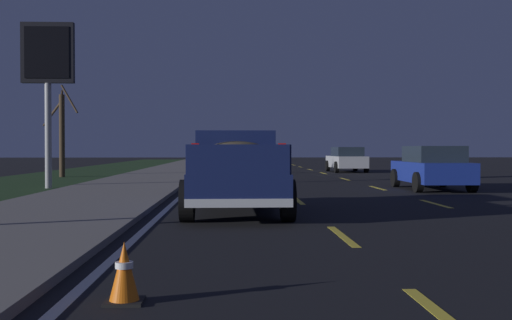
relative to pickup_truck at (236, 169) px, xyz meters
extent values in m
plane|color=black|center=(13.71, -3.50, -0.98)|extent=(144.00, 144.00, 0.00)
cube|color=slate|center=(13.71, 3.95, -0.92)|extent=(108.00, 4.00, 0.12)
cube|color=#1E3819|center=(13.71, 8.95, -0.98)|extent=(108.00, 6.00, 0.01)
cube|color=yellow|center=(1.90, -5.25, -0.98)|extent=(2.40, 0.14, 0.01)
cube|color=yellow|center=(8.34, -5.25, -0.98)|extent=(2.40, 0.14, 0.01)
cube|color=yellow|center=(14.99, -5.25, -0.98)|extent=(2.40, 0.14, 0.01)
cube|color=yellow|center=(21.92, -5.25, -0.98)|extent=(2.40, 0.14, 0.01)
cube|color=yellow|center=(28.07, -5.25, -0.98)|extent=(2.40, 0.14, 0.01)
cube|color=yellow|center=(34.35, -5.25, -0.98)|extent=(2.40, 0.14, 0.01)
cube|color=yellow|center=(39.71, -5.25, -0.98)|extent=(2.40, 0.14, 0.01)
cube|color=yellow|center=(45.45, -5.25, -0.98)|extent=(2.40, 0.14, 0.01)
cube|color=yellow|center=(50.52, -5.25, -0.98)|extent=(2.40, 0.14, 0.01)
cube|color=yellow|center=(56.20, -5.25, -0.98)|extent=(2.40, 0.14, 0.01)
cube|color=yellow|center=(61.49, -5.25, -0.98)|extent=(2.40, 0.14, 0.01)
cube|color=yellow|center=(-3.91, -1.75, -0.98)|extent=(2.40, 0.14, 0.01)
cube|color=yellow|center=(2.98, -1.75, -0.98)|extent=(2.40, 0.14, 0.01)
cube|color=yellow|center=(9.06, -1.75, -0.98)|extent=(2.40, 0.14, 0.01)
cube|color=yellow|center=(15.74, -1.75, -0.98)|extent=(2.40, 0.14, 0.01)
cube|color=yellow|center=(21.47, -1.75, -0.98)|extent=(2.40, 0.14, 0.01)
cube|color=yellow|center=(26.89, -1.75, -0.98)|extent=(2.40, 0.14, 0.01)
cube|color=yellow|center=(33.76, -1.75, -0.98)|extent=(2.40, 0.14, 0.01)
cube|color=yellow|center=(39.45, -1.75, -0.98)|extent=(2.40, 0.14, 0.01)
cube|color=yellow|center=(45.54, -1.75, -0.98)|extent=(2.40, 0.14, 0.01)
cube|color=yellow|center=(51.36, -1.75, -0.98)|extent=(2.40, 0.14, 0.01)
cube|color=yellow|center=(57.22, -1.75, -0.98)|extent=(2.40, 0.14, 0.01)
cube|color=yellow|center=(62.76, -1.75, -0.98)|extent=(2.40, 0.14, 0.01)
cube|color=silver|center=(13.71, 1.65, -0.98)|extent=(108.00, 0.14, 0.01)
cube|color=#141E4C|center=(-0.06, 0.00, -0.31)|extent=(5.43, 2.09, 0.60)
cube|color=#141E4C|center=(1.13, 0.02, 0.44)|extent=(2.19, 1.87, 0.90)
cube|color=#1E2833|center=(0.08, 0.00, 0.49)|extent=(0.06, 1.44, 0.50)
cube|color=#141E4C|center=(-1.15, 0.92, 0.27)|extent=(3.02, 0.13, 0.56)
cube|color=#141E4C|center=(-1.12, -0.96, 0.27)|extent=(3.02, 0.13, 0.56)
cube|color=#141E4C|center=(-2.72, -0.04, 0.27)|extent=(0.11, 1.88, 0.56)
cube|color=silver|center=(-2.72, -0.04, -0.53)|extent=(0.15, 2.00, 0.16)
cube|color=red|center=(-2.72, 0.76, 0.47)|extent=(0.06, 0.14, 0.20)
cube|color=red|center=(-2.69, -0.84, 0.47)|extent=(0.06, 0.14, 0.20)
ellipsoid|color=#4C422D|center=(-1.14, -0.02, 0.31)|extent=(2.62, 1.56, 0.64)
sphere|color=silver|center=(-0.64, 0.35, 0.17)|extent=(0.40, 0.40, 0.40)
sphere|color=beige|center=(-1.73, -0.33, 0.15)|extent=(0.34, 0.34, 0.34)
cylinder|color=black|center=(1.71, 1.03, -0.56)|extent=(0.84, 0.28, 0.84)
cylinder|color=black|center=(1.74, -0.97, -0.56)|extent=(0.84, 0.28, 0.84)
cylinder|color=black|center=(-1.86, 0.97, -0.56)|extent=(0.84, 0.28, 0.84)
cylinder|color=black|center=(-1.82, -1.03, -0.56)|extent=(0.84, 0.28, 0.84)
cube|color=navy|center=(7.52, -6.97, -0.35)|extent=(4.42, 1.86, 0.70)
cube|color=#1E2833|center=(7.27, -6.96, 0.28)|extent=(2.49, 1.62, 0.56)
cylinder|color=black|center=(9.03, -6.09, -0.64)|extent=(0.68, 0.22, 0.68)
cylinder|color=black|center=(9.00, -7.89, -0.64)|extent=(0.68, 0.22, 0.68)
cylinder|color=black|center=(6.04, -6.05, -0.64)|extent=(0.68, 0.22, 0.68)
cylinder|color=black|center=(6.01, -7.85, -0.64)|extent=(0.68, 0.22, 0.68)
cube|color=red|center=(5.37, -6.94, -0.30)|extent=(0.10, 1.51, 0.10)
cube|color=#B2B5BA|center=(23.94, -6.98, -0.35)|extent=(4.44, 1.91, 0.70)
cube|color=#1E2833|center=(23.69, -6.99, 0.28)|extent=(2.50, 1.64, 0.56)
cylinder|color=black|center=(25.41, -6.05, -0.64)|extent=(0.68, 0.22, 0.68)
cylinder|color=black|center=(25.46, -7.85, -0.64)|extent=(0.68, 0.22, 0.68)
cylinder|color=black|center=(22.42, -6.12, -0.64)|extent=(0.68, 0.22, 0.68)
cylinder|color=black|center=(22.47, -7.92, -0.64)|extent=(0.68, 0.22, 0.68)
cube|color=red|center=(21.79, -7.04, -0.30)|extent=(0.12, 1.51, 0.10)
cylinder|color=#99999E|center=(8.68, 6.80, 2.04)|extent=(0.24, 0.24, 6.04)
cube|color=black|center=(8.68, 6.80, 3.96)|extent=(0.24, 1.90, 2.20)
cube|color=black|center=(8.55, 6.80, 3.96)|extent=(0.04, 1.60, 1.87)
cylinder|color=#423323|center=(17.62, 8.76, 1.12)|extent=(0.28, 0.28, 4.19)
cylinder|color=#423323|center=(17.74, 9.15, 2.44)|extent=(0.32, 0.86, 1.04)
cylinder|color=#423323|center=(17.66, 9.23, 2.25)|extent=(0.17, 1.03, 1.31)
cylinder|color=#423323|center=(18.05, 8.88, 3.07)|extent=(0.93, 0.38, 0.77)
cylinder|color=#423323|center=(17.47, 8.33, 2.98)|extent=(0.39, 0.94, 1.48)
cube|color=black|center=(-8.23, 1.09, -0.97)|extent=(0.36, 0.36, 0.03)
cone|color=orange|center=(-8.23, 1.09, -0.68)|extent=(0.28, 0.28, 0.55)
cylinder|color=white|center=(-8.23, 1.09, -0.62)|extent=(0.17, 0.17, 0.06)
camera|label=1|loc=(-14.04, 0.07, 0.47)|focal=43.22mm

